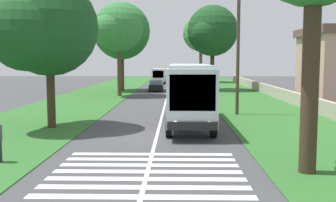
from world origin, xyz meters
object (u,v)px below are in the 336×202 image
object	(u,v)px
trailing_car_1	(156,86)
trailing_minibus_0	(159,74)
trailing_car_2	(181,83)
roadside_tree_right_1	(200,34)
coach_bus	(189,90)
utility_pole	(238,50)
roadside_tree_left_1	(118,29)
roadside_tree_left_2	(121,32)
roadside_tree_left_0	(45,30)
roadside_tree_right_2	(212,32)
trailing_car_0	(183,91)

from	to	relation	value
trailing_car_1	trailing_minibus_0	distance (m)	16.58
trailing_car_1	trailing_car_2	bearing A→B (deg)	-26.34
trailing_car_1	roadside_tree_right_1	bearing A→B (deg)	-18.53
coach_bus	utility_pole	world-z (taller)	utility_pole
roadside_tree_right_1	roadside_tree_left_1	bearing A→B (deg)	159.10
trailing_minibus_0	roadside_tree_left_2	bearing A→B (deg)	165.47
trailing_car_2	utility_pole	distance (m)	30.06
roadside_tree_left_2	roadside_tree_left_1	bearing A→B (deg)	-174.33
trailing_car_2	trailing_minibus_0	world-z (taller)	trailing_minibus_0
utility_pole	roadside_tree_right_1	bearing A→B (deg)	0.30
roadside_tree_left_2	trailing_car_1	bearing A→B (deg)	-92.96
roadside_tree_left_0	roadside_tree_right_1	bearing A→B (deg)	-13.42
coach_bus	roadside_tree_right_1	world-z (taller)	roadside_tree_right_1
roadside_tree_right_2	trailing_car_1	bearing A→B (deg)	100.25
trailing_car_0	trailing_minibus_0	bearing A→B (deg)	8.05
roadside_tree_left_2	trailing_minibus_0	bearing A→B (deg)	-14.53
coach_bus	roadside_tree_right_1	distance (m)	48.58
utility_pole	roadside_tree_left_1	bearing A→B (deg)	35.52
trailing_minibus_0	roadside_tree_right_2	xyz separation A→B (m)	(-15.25, -7.59, 6.10)
trailing_car_0	roadside_tree_left_2	distance (m)	14.24
trailing_car_2	trailing_car_1	bearing A→B (deg)	153.66
roadside_tree_right_2	utility_pole	size ratio (longest dim) A/B	1.23
coach_bus	roadside_tree_right_2	xyz separation A→B (m)	(28.94, -3.82, 5.50)
roadside_tree_right_1	roadside_tree_left_2	bearing A→B (deg)	150.40
trailing_car_2	roadside_tree_left_2	size ratio (longest dim) A/B	0.38
roadside_tree_left_0	trailing_car_0	bearing A→B (deg)	-22.79
trailing_car_2	roadside_tree_right_1	world-z (taller)	roadside_tree_right_1
roadside_tree_left_0	trailing_minibus_0	bearing A→B (deg)	-5.72
coach_bus	utility_pole	xyz separation A→B (m)	(4.82, -3.67, 2.54)
coach_bus	roadside_tree_left_2	distance (m)	29.50
roadside_tree_right_2	trailing_minibus_0	bearing A→B (deg)	26.44
trailing_minibus_0	roadside_tree_left_2	size ratio (longest dim) A/B	0.53
trailing_car_1	roadside_tree_left_1	distance (m)	10.81
trailing_car_1	trailing_minibus_0	world-z (taller)	trailing_minibus_0
trailing_car_1	roadside_tree_left_2	world-z (taller)	roadside_tree_left_2
roadside_tree_left_2	roadside_tree_right_1	size ratio (longest dim) A/B	0.95
trailing_car_2	trailing_minibus_0	distance (m)	10.53
trailing_car_1	roadside_tree_right_1	world-z (taller)	roadside_tree_right_1
coach_bus	trailing_car_0	xyz separation A→B (m)	(18.25, 0.09, -1.48)
trailing_car_1	roadside_tree_left_1	size ratio (longest dim) A/B	0.42
trailing_car_1	utility_pole	distance (m)	24.22
roadside_tree_right_2	utility_pole	world-z (taller)	roadside_tree_right_2
trailing_car_2	roadside_tree_left_0	bearing A→B (deg)	166.95
trailing_car_1	trailing_car_0	bearing A→B (deg)	-160.69
trailing_car_2	roadside_tree_left_2	world-z (taller)	roadside_tree_left_2
trailing_car_1	trailing_minibus_0	bearing A→B (deg)	1.31
trailing_car_0	trailing_car_2	world-z (taller)	same
trailing_minibus_0	roadside_tree_right_1	xyz separation A→B (m)	(3.83, -7.21, 7.02)
roadside_tree_left_1	roadside_tree_left_2	world-z (taller)	roadside_tree_left_2
trailing_car_2	roadside_tree_right_2	world-z (taller)	roadside_tree_right_2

